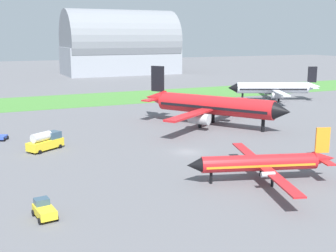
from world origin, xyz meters
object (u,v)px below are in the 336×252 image
(airplane_foreground_turboprop, at_px, (262,162))
(fuel_truck_near_gate, at_px, (46,141))
(baggage_cart_midfield, at_px, (2,137))
(airplane_midfield_jet, at_px, (212,105))
(airplane_parked_jet_far, at_px, (274,88))
(pushback_tug_by_runway, at_px, (44,210))

(airplane_foreground_turboprop, relative_size, fuel_truck_near_gate, 3.48)
(fuel_truck_near_gate, relative_size, baggage_cart_midfield, 2.34)
(airplane_midfield_jet, xyz_separation_m, airplane_foreground_turboprop, (-12.42, -35.23, -1.87))
(airplane_foreground_turboprop, bearing_deg, fuel_truck_near_gate, -33.20)
(airplane_midfield_jet, distance_m, fuel_truck_near_gate, 37.19)
(airplane_foreground_turboprop, bearing_deg, airplane_midfield_jet, -92.45)
(airplane_parked_jet_far, xyz_separation_m, fuel_truck_near_gate, (-73.57, -32.39, -2.12))
(fuel_truck_near_gate, relative_size, pushback_tug_by_runway, 1.78)
(pushback_tug_by_runway, bearing_deg, airplane_foreground_turboprop, -97.03)
(baggage_cart_midfield, bearing_deg, airplane_parked_jet_far, -50.60)
(airplane_foreground_turboprop, height_order, pushback_tug_by_runway, airplane_foreground_turboprop)
(baggage_cart_midfield, height_order, pushback_tug_by_runway, pushback_tug_by_runway)
(baggage_cart_midfield, distance_m, pushback_tug_by_runway, 39.82)
(airplane_parked_jet_far, bearing_deg, fuel_truck_near_gate, 47.55)
(fuel_truck_near_gate, height_order, pushback_tug_by_runway, fuel_truck_near_gate)
(airplane_midfield_jet, distance_m, airplane_parked_jet_far, 45.30)
(airplane_midfield_jet, xyz_separation_m, baggage_cart_midfield, (-42.99, 4.34, -3.95))
(airplane_foreground_turboprop, xyz_separation_m, airplane_parked_jet_far, (49.47, 61.29, 1.05))
(airplane_foreground_turboprop, height_order, fuel_truck_near_gate, airplane_foreground_turboprop)
(baggage_cart_midfield, bearing_deg, pushback_tug_by_runway, -153.18)
(airplane_midfield_jet, distance_m, pushback_tug_by_runway, 54.45)
(baggage_cart_midfield, relative_size, pushback_tug_by_runway, 0.76)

